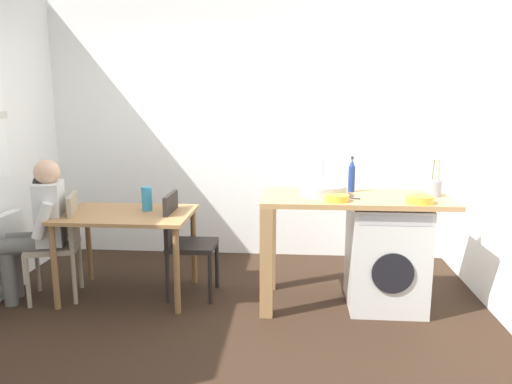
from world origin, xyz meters
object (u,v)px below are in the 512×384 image
object	(u,v)px
dining_table	(127,224)
vase	(147,199)
seated_person	(40,223)
bottle_tall_green	(352,176)
chair_person_seat	(62,240)
chair_opposite	(184,239)
utensil_crock	(435,188)
mixing_bowl	(337,197)
washing_machine	(386,255)
colander	(420,199)

from	to	relation	value
dining_table	vase	size ratio (longest dim) A/B	5.31
seated_person	bottle_tall_green	bearing A→B (deg)	-100.20
chair_person_seat	chair_opposite	size ratio (longest dim) A/B	1.00
chair_opposite	vase	world-z (taller)	vase
vase	chair_person_seat	bearing A→B (deg)	-165.63
seated_person	vase	size ratio (longest dim) A/B	5.79
utensil_crock	vase	xyz separation A→B (m)	(-2.39, 0.09, -0.15)
seated_person	mixing_bowl	size ratio (longest dim) A/B	6.53
washing_machine	bottle_tall_green	size ratio (longest dim) A/B	2.89
chair_person_seat	utensil_crock	bearing A→B (deg)	-104.65
vase	washing_machine	bearing A→B (deg)	-3.89
utensil_crock	vase	world-z (taller)	utensil_crock
seated_person	colander	world-z (taller)	seated_person
chair_opposite	colander	size ratio (longest dim) A/B	4.50
vase	colander	bearing A→B (deg)	-9.13
mixing_bowl	colander	distance (m)	0.62
washing_machine	mixing_bowl	distance (m)	0.70
chair_opposite	seated_person	world-z (taller)	seated_person
bottle_tall_green	chair_person_seat	bearing A→B (deg)	-174.47
bottle_tall_green	vase	world-z (taller)	bottle_tall_green
mixing_bowl	utensil_crock	bearing A→B (deg)	17.42
mixing_bowl	vase	world-z (taller)	mixing_bowl
washing_machine	colander	size ratio (longest dim) A/B	4.30
seated_person	bottle_tall_green	xyz separation A→B (m)	(2.60, 0.28, 0.38)
washing_machine	dining_table	bearing A→B (deg)	179.01
utensil_crock	colander	bearing A→B (deg)	-123.70
chair_opposite	bottle_tall_green	size ratio (longest dim) A/B	3.02
washing_machine	mixing_bowl	world-z (taller)	mixing_bowl
seated_person	vase	bearing A→B (deg)	-91.65
dining_table	vase	world-z (taller)	vase
dining_table	chair_person_seat	size ratio (longest dim) A/B	1.22
chair_opposite	mixing_bowl	size ratio (longest dim) A/B	4.90
washing_machine	chair_person_seat	bearing A→B (deg)	-179.13
chair_opposite	bottle_tall_green	distance (m)	1.53
chair_person_seat	bottle_tall_green	distance (m)	2.52
washing_machine	seated_person	bearing A→B (deg)	-178.27
dining_table	bottle_tall_green	xyz separation A→B (m)	(1.90, 0.16, 0.41)
dining_table	chair_person_seat	world-z (taller)	chair_person_seat
seated_person	washing_machine	bearing A→B (deg)	-104.66
washing_machine	vase	bearing A→B (deg)	176.11
seated_person	vase	distance (m)	0.90
vase	seated_person	bearing A→B (deg)	-165.26
colander	mixing_bowl	bearing A→B (deg)	178.14
chair_person_seat	washing_machine	distance (m)	2.72
vase	mixing_bowl	bearing A→B (deg)	-11.88
chair_person_seat	colander	xyz separation A→B (m)	(2.91, -0.18, 0.44)
dining_table	vase	bearing A→B (deg)	33.69
seated_person	bottle_tall_green	size ratio (longest dim) A/B	4.03
washing_machine	utensil_crock	bearing A→B (deg)	8.10
mixing_bowl	vase	bearing A→B (deg)	168.12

